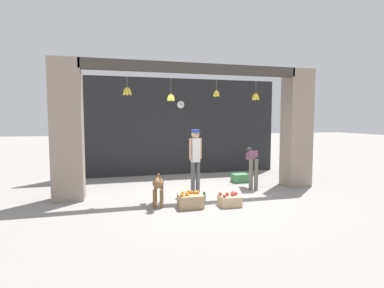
{
  "coord_description": "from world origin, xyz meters",
  "views": [
    {
      "loc": [
        -2.01,
        -7.25,
        1.92
      ],
      "look_at": [
        0.0,
        0.43,
        1.26
      ],
      "focal_mm": 28.0,
      "sensor_mm": 36.0,
      "label": 1
    }
  ],
  "objects_px": {
    "fruit_crate_apples": "(230,200)",
    "produce_box_green": "(240,178)",
    "fruit_crate_oranges": "(190,201)",
    "dog": "(158,184)",
    "worker_stooping": "(252,162)",
    "water_bottle": "(204,199)",
    "shopkeeper": "(195,156)",
    "wall_clock": "(181,105)"
  },
  "relations": [
    {
      "from": "fruit_crate_apples",
      "to": "produce_box_green",
      "type": "distance_m",
      "value": 2.61
    },
    {
      "from": "fruit_crate_oranges",
      "to": "dog",
      "type": "bearing_deg",
      "value": 153.51
    },
    {
      "from": "worker_stooping",
      "to": "water_bottle",
      "type": "distance_m",
      "value": 2.21
    },
    {
      "from": "worker_stooping",
      "to": "fruit_crate_oranges",
      "type": "height_order",
      "value": "worker_stooping"
    },
    {
      "from": "worker_stooping",
      "to": "fruit_crate_apples",
      "type": "distance_m",
      "value": 1.99
    },
    {
      "from": "water_bottle",
      "to": "fruit_crate_apples",
      "type": "bearing_deg",
      "value": -23.97
    },
    {
      "from": "shopkeeper",
      "to": "worker_stooping",
      "type": "bearing_deg",
      "value": 176.3
    },
    {
      "from": "shopkeeper",
      "to": "worker_stooping",
      "type": "xyz_separation_m",
      "value": [
        1.65,
        0.11,
        -0.24
      ]
    },
    {
      "from": "worker_stooping",
      "to": "shopkeeper",
      "type": "bearing_deg",
      "value": -161.89
    },
    {
      "from": "shopkeeper",
      "to": "wall_clock",
      "type": "relative_size",
      "value": 6.36
    },
    {
      "from": "water_bottle",
      "to": "shopkeeper",
      "type": "bearing_deg",
      "value": 84.94
    },
    {
      "from": "fruit_crate_apples",
      "to": "produce_box_green",
      "type": "xyz_separation_m",
      "value": [
        1.26,
        2.29,
        -0.0
      ]
    },
    {
      "from": "worker_stooping",
      "to": "fruit_crate_apples",
      "type": "bearing_deg",
      "value": -115.98
    },
    {
      "from": "fruit_crate_oranges",
      "to": "wall_clock",
      "type": "bearing_deg",
      "value": 80.41
    },
    {
      "from": "shopkeeper",
      "to": "wall_clock",
      "type": "distance_m",
      "value": 3.07
    },
    {
      "from": "shopkeeper",
      "to": "fruit_crate_apples",
      "type": "height_order",
      "value": "shopkeeper"
    },
    {
      "from": "fruit_crate_apples",
      "to": "produce_box_green",
      "type": "height_order",
      "value": "fruit_crate_apples"
    },
    {
      "from": "wall_clock",
      "to": "fruit_crate_apples",
      "type": "bearing_deg",
      "value": -87.07
    },
    {
      "from": "worker_stooping",
      "to": "water_bottle",
      "type": "bearing_deg",
      "value": -130.92
    },
    {
      "from": "shopkeeper",
      "to": "fruit_crate_apples",
      "type": "distance_m",
      "value": 1.64
    },
    {
      "from": "fruit_crate_oranges",
      "to": "produce_box_green",
      "type": "relative_size",
      "value": 1.08
    },
    {
      "from": "fruit_crate_oranges",
      "to": "produce_box_green",
      "type": "xyz_separation_m",
      "value": [
        2.13,
        2.18,
        -0.03
      ]
    },
    {
      "from": "produce_box_green",
      "to": "fruit_crate_oranges",
      "type": "bearing_deg",
      "value": -134.3
    },
    {
      "from": "shopkeeper",
      "to": "water_bottle",
      "type": "height_order",
      "value": "shopkeeper"
    },
    {
      "from": "worker_stooping",
      "to": "water_bottle",
      "type": "height_order",
      "value": "worker_stooping"
    },
    {
      "from": "dog",
      "to": "produce_box_green",
      "type": "bearing_deg",
      "value": 134.19
    },
    {
      "from": "dog",
      "to": "water_bottle",
      "type": "xyz_separation_m",
      "value": [
        1.01,
        -0.2,
        -0.34
      ]
    },
    {
      "from": "produce_box_green",
      "to": "wall_clock",
      "type": "distance_m",
      "value": 3.24
    },
    {
      "from": "produce_box_green",
      "to": "worker_stooping",
      "type": "bearing_deg",
      "value": -91.92
    },
    {
      "from": "produce_box_green",
      "to": "water_bottle",
      "type": "height_order",
      "value": "water_bottle"
    },
    {
      "from": "shopkeeper",
      "to": "water_bottle",
      "type": "xyz_separation_m",
      "value": [
        -0.1,
        -1.11,
        -0.84
      ]
    },
    {
      "from": "shopkeeper",
      "to": "worker_stooping",
      "type": "relative_size",
      "value": 1.5
    },
    {
      "from": "fruit_crate_oranges",
      "to": "water_bottle",
      "type": "bearing_deg",
      "value": 19.96
    },
    {
      "from": "dog",
      "to": "wall_clock",
      "type": "height_order",
      "value": "wall_clock"
    },
    {
      "from": "fruit_crate_oranges",
      "to": "water_bottle",
      "type": "relative_size",
      "value": 1.78
    },
    {
      "from": "fruit_crate_oranges",
      "to": "water_bottle",
      "type": "xyz_separation_m",
      "value": [
        0.35,
        0.13,
        -0.02
      ]
    },
    {
      "from": "shopkeeper",
      "to": "produce_box_green",
      "type": "relative_size",
      "value": 3.45
    },
    {
      "from": "fruit_crate_oranges",
      "to": "produce_box_green",
      "type": "height_order",
      "value": "fruit_crate_oranges"
    },
    {
      "from": "worker_stooping",
      "to": "wall_clock",
      "type": "height_order",
      "value": "wall_clock"
    },
    {
      "from": "shopkeeper",
      "to": "wall_clock",
      "type": "bearing_deg",
      "value": -102.07
    },
    {
      "from": "fruit_crate_apples",
      "to": "wall_clock",
      "type": "relative_size",
      "value": 1.76
    },
    {
      "from": "worker_stooping",
      "to": "fruit_crate_oranges",
      "type": "bearing_deg",
      "value": -133.1
    }
  ]
}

